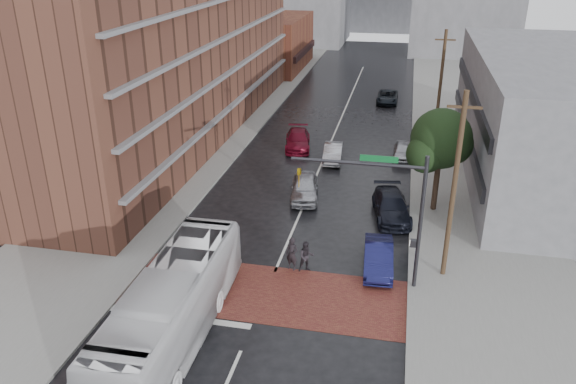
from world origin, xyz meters
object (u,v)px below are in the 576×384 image
at_px(pedestrian_b, 306,257).
at_px(car_travel_b, 333,153).
at_px(car_travel_a, 305,188).
at_px(car_parked_near, 378,257).
at_px(car_travel_c, 298,140).
at_px(car_parked_mid, 391,206).
at_px(suv_travel, 387,97).
at_px(pedestrian_a, 292,254).
at_px(car_parked_far, 403,151).
at_px(transit_bus, 172,307).

bearing_deg(pedestrian_b, car_travel_b, 70.06).
height_order(pedestrian_b, car_travel_b, pedestrian_b).
relative_size(car_travel_a, car_parked_near, 1.06).
bearing_deg(car_travel_c, car_parked_mid, -64.28).
relative_size(car_travel_a, car_travel_c, 0.91).
distance_m(suv_travel, car_parked_mid, 28.37).
bearing_deg(suv_travel, pedestrian_a, -94.99).
height_order(car_travel_a, car_parked_near, car_travel_a).
height_order(car_parked_mid, car_parked_far, car_parked_mid).
relative_size(car_parked_mid, car_parked_far, 1.34).
relative_size(car_parked_near, car_parked_far, 1.11).
bearing_deg(pedestrian_b, car_travel_c, 79.54).
height_order(car_travel_b, car_parked_far, car_travel_b).
xyz_separation_m(pedestrian_b, car_parked_mid, (4.19, 7.48, -0.11)).
relative_size(pedestrian_b, car_travel_c, 0.34).
xyz_separation_m(car_travel_a, car_travel_b, (0.94, 7.58, -0.10)).
distance_m(pedestrian_b, car_parked_mid, 8.58).
relative_size(car_travel_c, car_parked_near, 1.16).
distance_m(car_travel_b, car_travel_c, 4.14).
bearing_deg(car_travel_a, car_parked_far, 46.40).
xyz_separation_m(car_travel_c, car_parked_far, (8.88, -0.82, -0.07)).
relative_size(transit_bus, car_parked_far, 3.13).
height_order(pedestrian_a, car_travel_b, pedestrian_a).
bearing_deg(car_travel_c, transit_bus, -101.00).
height_order(pedestrian_a, car_travel_a, pedestrian_a).
relative_size(transit_bus, car_travel_b, 2.95).
relative_size(car_travel_a, car_parked_far, 1.18).
bearing_deg(car_travel_c, pedestrian_b, -87.50).
xyz_separation_m(car_parked_near, car_parked_mid, (0.42, 6.48, 0.04)).
bearing_deg(car_travel_a, pedestrian_a, -92.33).
bearing_deg(car_parked_far, car_travel_a, -125.30).
bearing_deg(car_parked_far, transit_bus, -110.67).
relative_size(transit_bus, pedestrian_a, 6.51).
height_order(suv_travel, car_parked_far, car_parked_far).
xyz_separation_m(transit_bus, pedestrian_b, (4.73, 6.79, -0.83)).
xyz_separation_m(pedestrian_b, car_travel_a, (-1.78, 9.22, -0.08)).
height_order(pedestrian_b, car_parked_far, pedestrian_b).
height_order(pedestrian_a, car_parked_far, pedestrian_a).
bearing_deg(car_travel_b, car_travel_c, 140.44).
relative_size(transit_bus, car_travel_c, 2.42).
distance_m(transit_bus, pedestrian_b, 8.31).
height_order(transit_bus, car_parked_mid, transit_bus).
height_order(car_travel_b, car_travel_c, car_travel_c).
distance_m(pedestrian_a, car_parked_far, 19.20).
distance_m(car_travel_a, car_parked_near, 9.91).
relative_size(pedestrian_a, car_parked_far, 0.48).
relative_size(car_travel_b, car_parked_near, 0.95).
bearing_deg(car_parked_mid, pedestrian_a, -133.47).
distance_m(pedestrian_a, car_travel_a, 9.28).
relative_size(transit_bus, car_travel_a, 2.64).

